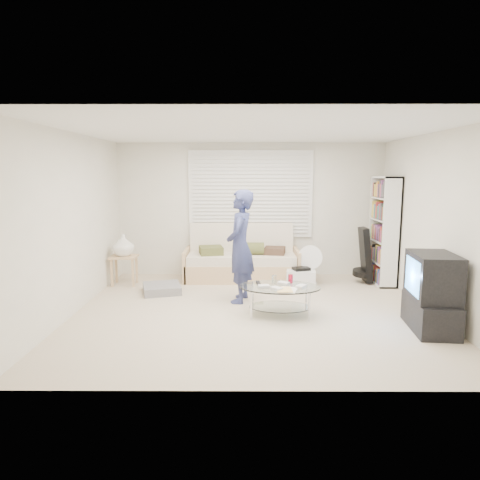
{
  "coord_description": "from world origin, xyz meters",
  "views": [
    {
      "loc": [
        -0.16,
        -5.85,
        1.95
      ],
      "look_at": [
        -0.19,
        0.3,
        0.98
      ],
      "focal_mm": 32.0,
      "sensor_mm": 36.0,
      "label": 1
    }
  ],
  "objects_px": {
    "bookshelf": "(383,231)",
    "coffee_table": "(280,292)",
    "tv_unit": "(432,293)",
    "futon_sofa": "(242,261)"
  },
  "relations": [
    {
      "from": "futon_sofa",
      "to": "tv_unit",
      "type": "relative_size",
      "value": 2.14
    },
    {
      "from": "tv_unit",
      "to": "coffee_table",
      "type": "bearing_deg",
      "value": 163.8
    },
    {
      "from": "coffee_table",
      "to": "tv_unit",
      "type": "bearing_deg",
      "value": -16.2
    },
    {
      "from": "tv_unit",
      "to": "coffee_table",
      "type": "xyz_separation_m",
      "value": [
        -1.83,
        0.53,
        -0.14
      ]
    },
    {
      "from": "bookshelf",
      "to": "tv_unit",
      "type": "relative_size",
      "value": 1.95
    },
    {
      "from": "futon_sofa",
      "to": "coffee_table",
      "type": "distance_m",
      "value": 2.11
    },
    {
      "from": "bookshelf",
      "to": "futon_sofa",
      "type": "bearing_deg",
      "value": 173.51
    },
    {
      "from": "bookshelf",
      "to": "tv_unit",
      "type": "distance_m",
      "value": 2.35
    },
    {
      "from": "bookshelf",
      "to": "tv_unit",
      "type": "xyz_separation_m",
      "value": [
        -0.13,
        -2.29,
        -0.47
      ]
    },
    {
      "from": "bookshelf",
      "to": "coffee_table",
      "type": "bearing_deg",
      "value": -137.99
    }
  ]
}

